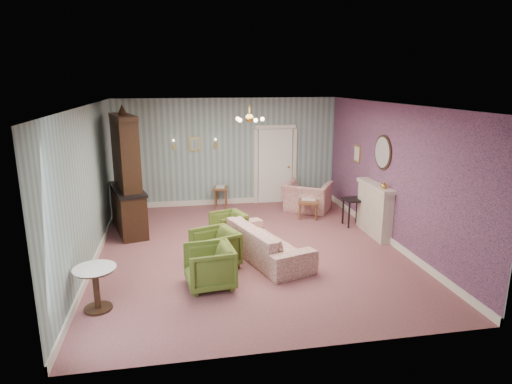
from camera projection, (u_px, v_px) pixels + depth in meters
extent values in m
plane|color=#8C5154|center=(250.00, 249.00, 8.96)|extent=(7.00, 7.00, 0.00)
plane|color=white|center=(249.00, 105.00, 8.24)|extent=(7.00, 7.00, 0.00)
plane|color=slate|center=(228.00, 152.00, 11.94)|extent=(6.00, 0.00, 6.00)
plane|color=slate|center=(298.00, 243.00, 5.26)|extent=(6.00, 0.00, 6.00)
plane|color=slate|center=(89.00, 187.00, 8.08)|extent=(0.00, 7.00, 7.00)
plane|color=slate|center=(392.00, 174.00, 9.12)|extent=(0.00, 7.00, 7.00)
plane|color=#B35976|center=(391.00, 174.00, 9.12)|extent=(0.00, 7.00, 7.00)
imported|color=#546623|center=(209.00, 265.00, 7.25)|extent=(0.79, 0.84, 0.78)
imported|color=#546623|center=(215.00, 246.00, 8.07)|extent=(0.91, 0.94, 0.77)
imported|color=#546623|center=(228.00, 225.00, 9.43)|extent=(0.79, 0.81, 0.67)
imported|color=#9E4048|center=(266.00, 236.00, 8.44)|extent=(1.31, 2.33, 0.88)
imported|color=#9E4048|center=(307.00, 192.00, 11.51)|extent=(1.38, 1.26, 1.02)
imported|color=gold|center=(384.00, 185.00, 9.15)|extent=(0.15, 0.15, 0.15)
cube|color=maroon|center=(307.00, 195.00, 11.36)|extent=(0.41, 0.28, 0.39)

